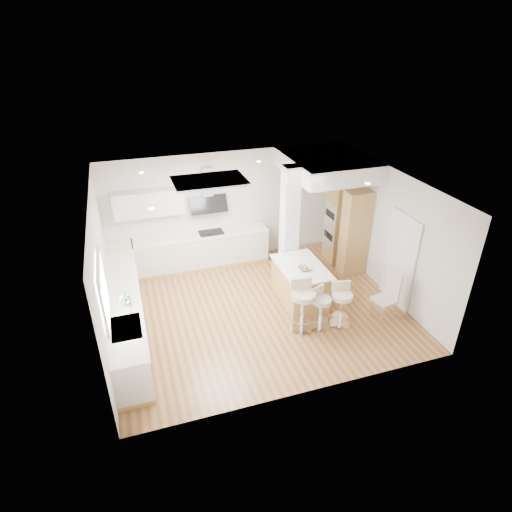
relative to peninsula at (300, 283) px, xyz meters
name	(u,v)px	position (x,y,z in m)	size (l,w,h in m)	color
ground	(258,309)	(-0.99, -0.04, -0.44)	(6.00, 6.00, 0.00)	#9A6739
ceiling	(258,309)	(-0.99, -0.04, -0.44)	(6.00, 5.00, 0.02)	white
wall_back	(227,207)	(-0.99, 2.46, 0.96)	(6.00, 0.04, 2.80)	silver
wall_left	(102,276)	(-3.99, -0.04, 0.96)	(0.04, 5.00, 2.80)	silver
wall_right	(388,232)	(2.01, -0.04, 0.96)	(0.04, 5.00, 2.80)	silver
skylight	(210,181)	(-1.78, 0.56, 2.33)	(4.10, 2.10, 0.06)	silver
window_left	(102,287)	(-3.94, -0.94, 1.25)	(0.06, 1.28, 1.07)	white
doorway_right	(400,261)	(1.99, -0.64, 0.56)	(0.05, 1.00, 2.10)	#433A35
counter_left	(126,308)	(-3.68, 0.19, 0.02)	(0.63, 4.50, 1.35)	tan
counter_back	(195,242)	(-1.90, 2.19, 0.26)	(3.62, 0.63, 2.50)	tan
pillar	(289,226)	(0.06, 0.91, 0.96)	(0.35, 0.35, 2.80)	silver
soffit	(327,165)	(1.11, 1.36, 2.16)	(1.78, 2.20, 0.40)	white
oven_column	(346,226)	(1.69, 1.19, 0.61)	(0.63, 1.21, 2.10)	tan
peninsula	(300,283)	(0.00, 0.00, 0.00)	(0.95, 1.43, 0.94)	tan
bar_stool_a	(303,303)	(-0.36, -0.93, 0.18)	(0.55, 0.55, 1.10)	white
bar_stool_b	(321,306)	(0.00, -1.01, 0.07)	(0.52, 0.52, 0.90)	white
bar_stool_c	(341,303)	(0.43, -1.06, 0.10)	(0.51, 0.51, 0.96)	white
dining_chair	(389,293)	(1.48, -1.11, 0.14)	(0.48, 0.48, 1.08)	beige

